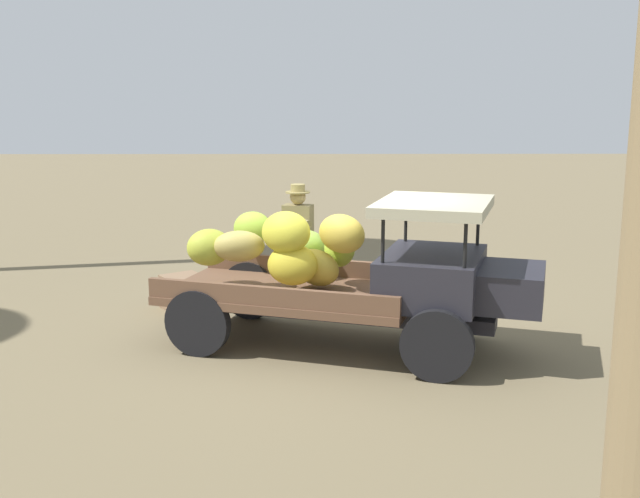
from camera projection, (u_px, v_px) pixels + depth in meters
ground_plane at (343, 338)px, 9.71m from camera, size 60.00×60.00×0.00m
truck at (358, 274)px, 9.14m from camera, size 4.66×2.80×1.84m
farmer at (298, 239)px, 10.74m from camera, size 0.54×0.50×1.80m
wooden_crate at (183, 292)px, 11.00m from camera, size 0.72×0.71×0.48m
loose_banana_bunch at (327, 288)px, 11.45m from camera, size 0.65×0.67×0.38m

